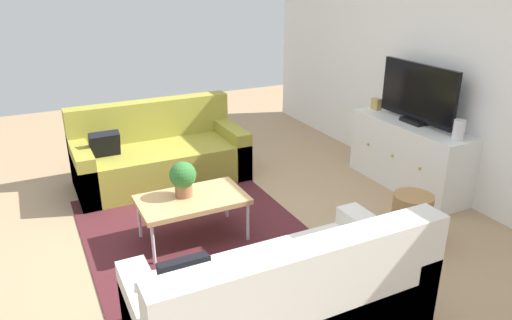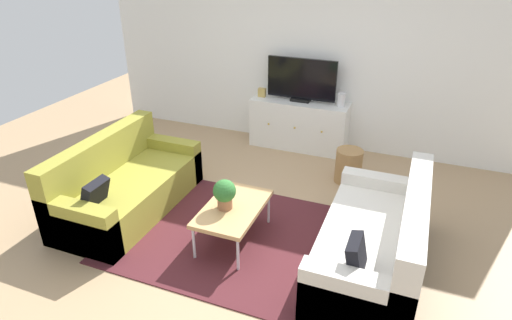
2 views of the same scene
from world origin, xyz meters
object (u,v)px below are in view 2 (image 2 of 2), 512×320
couch_right_side (380,244)px  mantel_clock (262,92)px  coffee_table (233,209)px  flat_screen_tv (302,80)px  wicker_basket (349,166)px  tv_console (299,125)px  glass_vase (341,100)px  couch_left_side (123,187)px  potted_plant (225,193)px

couch_right_side → mantel_clock: size_ratio=14.10×
couch_right_side → coffee_table: couch_right_side is taller
flat_screen_tv → wicker_basket: size_ratio=2.26×
tv_console → flat_screen_tv: (0.00, 0.02, 0.67)m
flat_screen_tv → glass_vase: (0.59, -0.02, -0.21)m
glass_vase → wicker_basket: size_ratio=0.44×
coffee_table → mantel_clock: bearing=104.3°
glass_vase → mantel_clock: glass_vase is taller
flat_screen_tv → tv_console: bearing=-90.0°
tv_console → mantel_clock: bearing=180.0°
couch_left_side → mantel_clock: 2.56m
couch_left_side → coffee_table: size_ratio=2.00×
flat_screen_tv → couch_right_side: bearing=-58.2°
couch_left_side → glass_vase: bearing=50.1°
couch_right_side → tv_console: (-1.49, 2.37, 0.08)m
couch_left_side → tv_console: bearing=59.6°
potted_plant → tv_console: bearing=89.4°
potted_plant → flat_screen_tv: size_ratio=0.31×
wicker_basket → flat_screen_tv: bearing=138.2°
glass_vase → couch_left_side: bearing=-129.9°
potted_plant → tv_console: tv_console is taller
flat_screen_tv → wicker_basket: (0.90, -0.81, -0.81)m
flat_screen_tv → glass_vase: bearing=-1.9°
couch_right_side → flat_screen_tv: (-1.49, 2.39, 0.75)m
tv_console → coffee_table: bearing=-89.1°
couch_left_side → mantel_clock: (0.80, 2.37, 0.51)m
couch_left_side → tv_console: (1.39, 2.37, 0.08)m
couch_right_side → tv_console: 2.80m
wicker_basket → tv_console: bearing=138.9°
couch_right_side → coffee_table: size_ratio=2.00×
couch_left_side → mantel_clock: couch_left_side is taller
coffee_table → flat_screen_tv: 2.58m
couch_left_side → potted_plant: (1.37, -0.15, 0.30)m
couch_right_side → glass_vase: size_ratio=9.47×
glass_vase → mantel_clock: bearing=180.0°
couch_right_side → coffee_table: bearing=-176.2°
potted_plant → wicker_basket: 2.00m
potted_plant → mantel_clock: 2.59m
potted_plant → glass_vase: bearing=76.2°
couch_left_side → tv_console: 2.75m
potted_plant → tv_console: size_ratio=0.22×
flat_screen_tv → wicker_basket: 1.46m
flat_screen_tv → mantel_clock: flat_screen_tv is taller
couch_right_side → mantel_clock: couch_right_side is taller
potted_plant → couch_left_side: bearing=173.9°
tv_console → mantel_clock: mantel_clock is taller
glass_vase → potted_plant: bearing=-103.8°
flat_screen_tv → potted_plant: bearing=-90.6°
tv_console → mantel_clock: 0.73m
coffee_table → couch_left_side: bearing=176.2°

